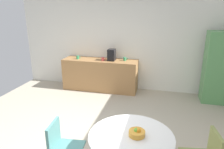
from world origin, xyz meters
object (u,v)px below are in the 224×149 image
(locker_cabinet, at_px, (217,68))
(mug_green, at_px, (78,57))
(fruit_bowl, at_px, (137,133))
(mug_white, at_px, (103,59))
(mug_red, at_px, (125,59))
(round_table, at_px, (131,144))
(chair_teal, at_px, (61,143))
(coffee_maker, at_px, (112,55))

(locker_cabinet, xyz_separation_m, mug_green, (-3.71, 0.04, 0.05))
(fruit_bowl, height_order, mug_green, mug_green)
(mug_white, relative_size, mug_green, 1.00)
(mug_white, bearing_deg, fruit_bowl, -66.47)
(locker_cabinet, xyz_separation_m, mug_white, (-2.95, 0.01, 0.05))
(locker_cabinet, bearing_deg, mug_red, 175.93)
(round_table, bearing_deg, locker_cabinet, 62.13)
(mug_white, height_order, mug_red, same)
(chair_teal, relative_size, coffee_maker, 2.59)
(round_table, xyz_separation_m, mug_red, (-0.70, 3.30, 0.34))
(fruit_bowl, bearing_deg, mug_red, 103.16)
(round_table, bearing_deg, mug_red, 101.92)
(mug_white, height_order, coffee_maker, coffee_maker)
(chair_teal, height_order, mug_red, mug_red)
(coffee_maker, bearing_deg, mug_white, -159.21)
(mug_green, height_order, coffee_maker, coffee_maker)
(chair_teal, bearing_deg, mug_green, 108.43)
(chair_teal, bearing_deg, mug_red, 85.39)
(mug_white, bearing_deg, chair_teal, -84.31)
(mug_green, height_order, mug_red, same)
(locker_cabinet, bearing_deg, chair_teal, -129.16)
(round_table, distance_m, coffee_maker, 3.43)
(chair_teal, xyz_separation_m, mug_red, (0.27, 3.39, 0.43))
(chair_teal, relative_size, mug_green, 6.43)
(chair_teal, bearing_deg, locker_cabinet, 50.84)
(locker_cabinet, height_order, mug_red, locker_cabinet)
(fruit_bowl, distance_m, coffee_maker, 3.43)
(fruit_bowl, distance_m, mug_white, 3.42)
(round_table, distance_m, chair_teal, 0.98)
(fruit_bowl, xyz_separation_m, mug_white, (-1.36, 3.13, 0.16))
(fruit_bowl, xyz_separation_m, coffee_maker, (-1.14, 3.22, 0.27))
(locker_cabinet, bearing_deg, round_table, -117.87)
(mug_green, bearing_deg, mug_red, 5.49)
(fruit_bowl, relative_size, mug_green, 1.64)
(fruit_bowl, bearing_deg, coffee_maker, 109.42)
(round_table, xyz_separation_m, fruit_bowl, (0.07, 0.01, 0.18))
(round_table, xyz_separation_m, mug_white, (-1.29, 3.15, 0.34))
(chair_teal, xyz_separation_m, mug_white, (-0.32, 3.24, 0.43))
(mug_white, distance_m, mug_red, 0.62)
(mug_green, bearing_deg, locker_cabinet, -0.57)
(locker_cabinet, xyz_separation_m, round_table, (-1.66, -3.13, -0.29))
(chair_teal, height_order, fruit_bowl, fruit_bowl)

